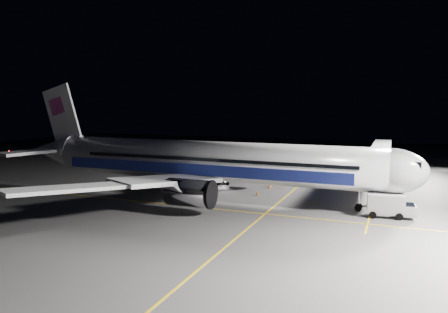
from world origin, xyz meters
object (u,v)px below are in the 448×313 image
service_truck (390,205)px  safety_cone_a (257,193)px  safety_cone_c (230,178)px  jet_bridge (379,158)px  baggage_tug (223,180)px  airliner (203,161)px  safety_cone_b (269,186)px

service_truck → safety_cone_a: (-18.39, 5.95, -1.18)m
service_truck → safety_cone_c: service_truck is taller
jet_bridge → baggage_tug: bearing=-161.0°
airliner → jet_bridge: airliner is taller
safety_cone_a → service_truck: bearing=-17.9°
safety_cone_b → airliner: bearing=-125.3°
baggage_tug → safety_cone_a: size_ratio=4.12×
baggage_tug → safety_cone_a: (7.75, -5.82, -0.40)m
service_truck → safety_cone_b: service_truck is taller
airliner → safety_cone_b: (7.08, 9.99, -4.83)m
service_truck → safety_cone_b: size_ratio=8.37×
jet_bridge → safety_cone_b: (-16.00, -8.07, -4.25)m
jet_bridge → baggage_tug: 25.57m
baggage_tug → safety_cone_c: size_ratio=3.75×
airliner → baggage_tug: airliner is taller
safety_cone_c → service_truck: bearing=-31.0°
baggage_tug → safety_cone_b: bearing=-16.6°
service_truck → baggage_tug: bearing=150.3°
airliner → safety_cone_b: 13.16m
airliner → jet_bridge: size_ratio=1.79×
airliner → safety_cone_b: airliner is taller
baggage_tug → safety_cone_a: 9.70m
service_truck → safety_cone_b: 21.84m
airliner → jet_bridge: bearing=38.0°
jet_bridge → service_truck: 20.37m
airliner → baggage_tug: size_ratio=24.70×
jet_bridge → safety_cone_a: (-16.14, -14.06, -4.28)m
airliner → service_truck: bearing=-4.4°
safety_cone_c → safety_cone_a: bearing=-50.9°
safety_cone_a → safety_cone_c: safety_cone_c is taller
jet_bridge → safety_cone_b: jet_bridge is taller
airliner → service_truck: (25.32, -1.95, -3.68)m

